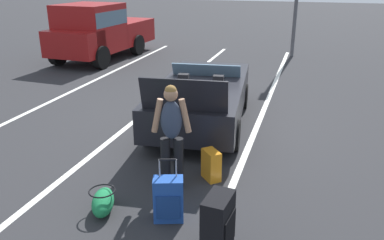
% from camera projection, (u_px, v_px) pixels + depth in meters
% --- Properties ---
extents(ground_plane, '(80.00, 80.00, 0.00)m').
position_uv_depth(ground_plane, '(202.00, 123.00, 8.82)').
color(ground_plane, '#28282B').
extents(lot_line_near, '(18.00, 0.12, 0.01)m').
position_uv_depth(lot_line_near, '(256.00, 129.00, 8.49)').
color(lot_line_near, silver).
rests_on(lot_line_near, ground_plane).
extents(lot_line_mid, '(18.00, 0.12, 0.01)m').
position_uv_depth(lot_line_mid, '(140.00, 117.00, 9.23)').
color(lot_line_mid, silver).
rests_on(lot_line_mid, ground_plane).
extents(lot_line_far, '(18.00, 0.12, 0.01)m').
position_uv_depth(lot_line_far, '(42.00, 106.00, 9.97)').
color(lot_line_far, silver).
rests_on(lot_line_far, ground_plane).
extents(convertible_car, '(4.30, 2.19, 1.53)m').
position_uv_depth(convertible_car, '(204.00, 95.00, 8.80)').
color(convertible_car, black).
rests_on(convertible_car, ground_plane).
extents(suitcase_large_black, '(0.51, 0.34, 0.74)m').
position_uv_depth(suitcase_large_black, '(218.00, 224.00, 4.68)').
color(suitcase_large_black, black).
rests_on(suitcase_large_black, ground_plane).
extents(suitcase_medium_bright, '(0.36, 0.46, 0.88)m').
position_uv_depth(suitcase_medium_bright, '(168.00, 199.00, 5.30)').
color(suitcase_medium_bright, '#1E479E').
rests_on(suitcase_medium_bright, ground_plane).
extents(suitcase_small_carryon, '(0.39, 0.38, 0.50)m').
position_uv_depth(suitcase_small_carryon, '(211.00, 165.00, 6.37)').
color(suitcase_small_carryon, orange).
rests_on(suitcase_small_carryon, ground_plane).
extents(duffel_bag, '(0.70, 0.51, 0.34)m').
position_uv_depth(duffel_bag, '(103.00, 202.00, 5.52)').
color(duffel_bag, '#19723F').
rests_on(duffel_bag, ground_plane).
extents(traveler_person, '(0.30, 0.60, 1.65)m').
position_uv_depth(traveler_person, '(171.00, 132.00, 5.90)').
color(traveler_person, black).
rests_on(traveler_person, ground_plane).
extents(parked_pickup_truck_near, '(5.10, 2.28, 2.10)m').
position_uv_depth(parked_pickup_truck_near, '(98.00, 31.00, 14.82)').
color(parked_pickup_truck_near, maroon).
rests_on(parked_pickup_truck_near, ground_plane).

